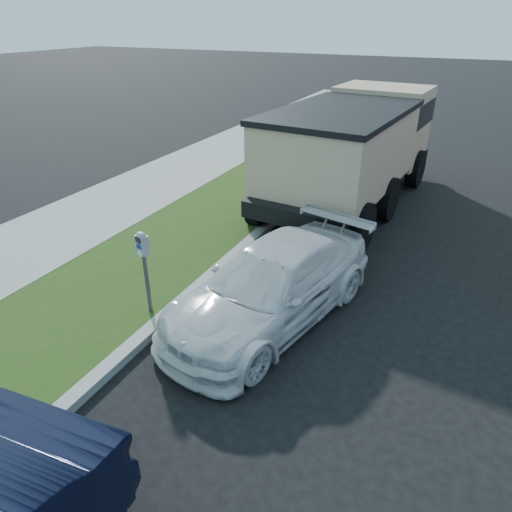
% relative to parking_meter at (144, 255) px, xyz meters
% --- Properties ---
extents(ground, '(120.00, 120.00, 0.00)m').
position_rel_parking_meter_xyz_m(ground, '(2.89, 0.22, -1.26)').
color(ground, black).
rests_on(ground, ground).
extents(streetside, '(6.12, 50.00, 0.15)m').
position_rel_parking_meter_xyz_m(streetside, '(-2.68, 2.22, -1.19)').
color(streetside, gray).
rests_on(streetside, ground).
extents(parking_meter, '(0.24, 0.19, 1.54)m').
position_rel_parking_meter_xyz_m(parking_meter, '(0.00, 0.00, 0.00)').
color(parking_meter, '#3F4247').
rests_on(parking_meter, ground).
extents(white_wagon, '(2.87, 4.89, 1.33)m').
position_rel_parking_meter_xyz_m(white_wagon, '(1.91, 1.00, -0.59)').
color(white_wagon, silver).
rests_on(white_wagon, ground).
extents(dump_truck, '(3.49, 7.57, 2.88)m').
position_rel_parking_meter_xyz_m(dump_truck, '(1.61, 7.33, 0.37)').
color(dump_truck, black).
rests_on(dump_truck, ground).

